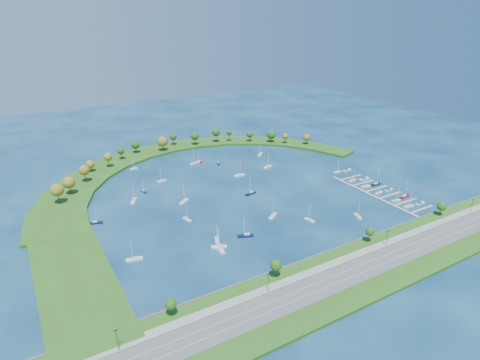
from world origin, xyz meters
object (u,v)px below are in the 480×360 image
moored_boat_17 (199,161)px  moored_boat_20 (134,200)px  docked_boat_2 (396,200)px  moored_boat_5 (273,216)px  moored_boat_7 (246,235)px  docked_boat_9 (364,179)px  dock_system (379,193)px  docked_boat_7 (376,184)px  moored_boat_1 (187,219)px  docked_boat_4 (379,192)px  moored_boat_15 (134,168)px  moored_boat_2 (184,201)px  moored_boat_16 (134,259)px  docked_boat_1 (420,203)px  docked_boat_3 (405,196)px  moored_boat_6 (162,180)px  moored_boat_21 (268,166)px  moored_boat_12 (251,193)px  moored_boat_9 (195,163)px  docked_boat_11 (347,170)px  moored_boat_19 (310,220)px  moored_boat_10 (260,154)px  moored_boat_11 (220,249)px  docked_boat_6 (366,186)px  docked_boat_8 (352,180)px  moored_boat_3 (96,222)px  moored_boat_14 (219,246)px  moored_boat_18 (218,163)px  moored_boat_4 (239,175)px  moored_boat_0 (144,191)px  docked_boat_0 (409,206)px  docked_boat_10 (337,172)px  moored_boat_8 (358,216)px  moored_boat_13 (217,240)px

moored_boat_17 → moored_boat_20: size_ratio=0.76×
docked_boat_2 → moored_boat_5: bearing=174.1°
moored_boat_7 → docked_boat_9: moored_boat_7 is taller
dock_system → docked_boat_7: bearing=49.1°
moored_boat_1 → docked_boat_4: 142.92m
dock_system → moored_boat_15: (-141.38, 140.92, 0.50)m
moored_boat_2 → moored_boat_16: bearing=-170.0°
docked_boat_1 → docked_boat_3: bearing=87.8°
moored_boat_5 → moored_boat_6: moored_boat_5 is taller
moored_boat_7 → moored_boat_21: (76.03, 89.23, -0.01)m
moored_boat_12 → moored_boat_20: size_ratio=0.94×
moored_boat_9 → docked_boat_11: moored_boat_9 is taller
moored_boat_21 → docked_boat_9: size_ratio=1.50×
moored_boat_9 → moored_boat_19: moored_boat_9 is taller
moored_boat_19 → moored_boat_10: bearing=-31.1°
moored_boat_7 → moored_boat_11: bearing=36.3°
docked_boat_6 → docked_boat_8: bearing=98.2°
moored_boat_5 → docked_boat_1: (99.21, -36.25, -0.34)m
moored_boat_20 → moored_boat_2: bearing=-94.5°
docked_boat_6 → docked_boat_9: 15.54m
moored_boat_1 → moored_boat_3: bearing=-127.6°
moored_boat_21 → docked_boat_2: 109.42m
moored_boat_14 → moored_boat_18: size_ratio=1.20×
moored_boat_10 → docked_boat_3: 136.77m
moored_boat_17 → moored_boat_21: 62.33m
moored_boat_11 → docked_boat_6: bearing=-78.8°
moored_boat_18 → docked_boat_2: bearing=44.2°
moored_boat_4 → moored_boat_21: size_ratio=0.99×
moored_boat_19 → docked_boat_7: docked_boat_7 is taller
moored_boat_0 → moored_boat_11: bearing=-5.1°
moored_boat_21 → docked_boat_0: 119.39m
docked_boat_1 → docked_boat_8: (-10.45, 54.26, 0.27)m
moored_boat_15 → docked_boat_1: 226.38m
moored_boat_1 → docked_boat_10: bearing=83.6°
docked_boat_7 → docked_boat_10: (-8.06, 34.79, -0.08)m
moored_boat_11 → moored_boat_5: bearing=-67.6°
moored_boat_15 → docked_boat_7: bearing=135.8°
moored_boat_19 → docked_boat_11: moored_boat_19 is taller
moored_boat_11 → moored_boat_12: (54.64, 55.57, -0.00)m
docked_boat_3 → docked_boat_6: 29.30m
moored_boat_8 → docked_boat_3: docked_boat_3 is taller
moored_boat_3 → moored_boat_10: size_ratio=0.89×
moored_boat_13 → docked_boat_11: size_ratio=1.34×
dock_system → docked_boat_4: (0.24, 0.38, 0.53)m
moored_boat_16 → docked_boat_6: moored_boat_16 is taller
moored_boat_16 → docked_boat_4: 181.53m
docked_boat_4 → docked_boat_6: 13.14m
moored_boat_3 → moored_boat_12: (107.66, -11.56, 0.04)m
moored_boat_3 → docked_boat_10: moored_boat_3 is taller
moored_boat_0 → moored_boat_16: bearing=-32.8°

